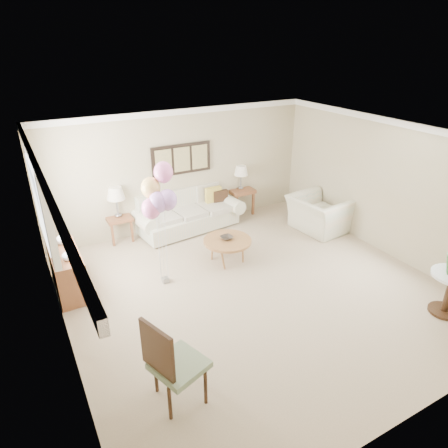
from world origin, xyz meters
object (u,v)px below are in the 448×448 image
object	(u,v)px
sofa	(187,214)
coffee_table	(227,241)
armchair	(318,214)
accent_chair	(172,362)
balloon_cluster	(158,195)

from	to	relation	value
sofa	coffee_table	size ratio (longest dim) A/B	2.72
armchair	accent_chair	xyz separation A→B (m)	(-4.58, -2.77, 0.21)
coffee_table	balloon_cluster	xyz separation A→B (m)	(-1.34, -0.13, 1.23)
coffee_table	balloon_cluster	size ratio (longest dim) A/B	0.42
armchair	accent_chair	size ratio (longest dim) A/B	1.04
sofa	balloon_cluster	xyz separation A→B (m)	(-1.27, -1.83, 1.31)
sofa	coffee_table	distance (m)	1.70
armchair	balloon_cluster	xyz separation A→B (m)	(-3.78, -0.37, 1.27)
sofa	armchair	world-z (taller)	sofa
sofa	accent_chair	xyz separation A→B (m)	(-2.08, -4.23, 0.24)
accent_chair	armchair	bearing A→B (deg)	31.17
coffee_table	armchair	world-z (taller)	armchair
coffee_table	accent_chair	xyz separation A→B (m)	(-2.14, -2.53, 0.17)
sofa	accent_chair	distance (m)	4.72
accent_chair	balloon_cluster	xyz separation A→B (m)	(0.80, 2.40, 1.07)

